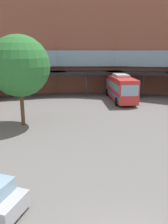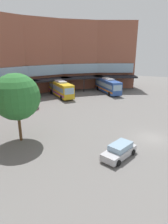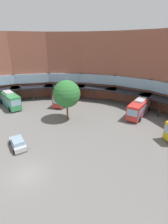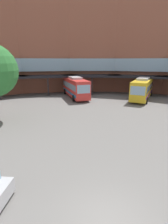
# 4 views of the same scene
# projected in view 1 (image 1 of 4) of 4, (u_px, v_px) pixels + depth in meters

# --- Properties ---
(station_building) EXTENTS (77.11, 33.48, 18.26)m
(station_building) POSITION_uv_depth(u_px,v_px,m) (88.00, 38.00, 31.33)
(station_building) COLOR #93543F
(station_building) RESTS_ON ground
(bus_0) EXTENTS (3.10, 10.58, 3.83)m
(bus_0) POSITION_uv_depth(u_px,v_px,m) (120.00, 87.00, 33.50)
(bus_0) COLOR red
(bus_0) RESTS_ON ground
(plaza_tree) EXTENTS (5.65, 5.65, 8.50)m
(plaza_tree) POSITION_uv_depth(u_px,v_px,m) (19.00, 66.00, 21.05)
(plaza_tree) COLOR brown
(plaza_tree) RESTS_ON ground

